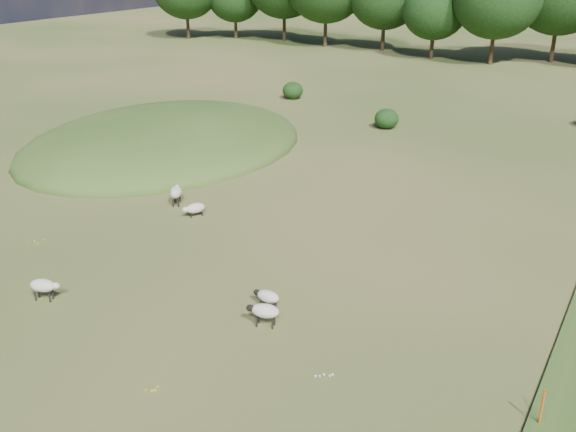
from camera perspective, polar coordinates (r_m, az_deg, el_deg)
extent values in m
plane|color=#2F531A|center=(42.49, 8.87, 6.53)|extent=(160.00, 160.00, 0.00)
ellipsoid|color=#33561E|center=(42.07, -10.89, 6.22)|extent=(16.00, 20.00, 4.00)
cylinder|color=black|center=(91.87, -8.89, 16.48)|extent=(0.44, 0.44, 3.77)
cylinder|color=black|center=(91.56, -4.67, 16.44)|extent=(0.44, 0.44, 3.12)
cylinder|color=black|center=(88.56, -0.34, 16.65)|extent=(0.44, 0.44, 4.21)
cylinder|color=black|center=(83.52, 3.34, 16.22)|extent=(0.44, 0.44, 4.18)
cylinder|color=black|center=(81.02, 8.45, 15.61)|extent=(0.44, 0.44, 3.61)
cylinder|color=black|center=(75.95, 12.67, 14.62)|extent=(0.44, 0.44, 3.02)
ellipsoid|color=black|center=(75.54, 12.92, 17.38)|extent=(7.04, 7.04, 6.34)
cylinder|color=black|center=(73.61, 17.68, 14.21)|extent=(0.44, 0.44, 3.90)
cylinder|color=black|center=(77.34, 22.55, 14.07)|extent=(0.44, 0.44, 4.22)
ellipsoid|color=black|center=(45.58, 8.75, 8.55)|extent=(1.68, 1.68, 1.38)
ellipsoid|color=black|center=(54.15, 0.42, 11.10)|extent=(1.72, 1.72, 1.40)
cylinder|color=#D8590C|center=(18.78, 21.62, -15.61)|extent=(0.06, 0.06, 1.20)
ellipsoid|color=beige|center=(31.89, -9.93, 2.10)|extent=(1.04, 1.19, 0.54)
ellipsoid|color=silver|center=(32.40, -9.81, 2.53)|extent=(0.40, 0.43, 0.27)
cylinder|color=black|center=(32.35, -10.04, 1.53)|extent=(0.08, 0.08, 0.38)
cylinder|color=black|center=(32.31, -9.58, 1.54)|extent=(0.08, 0.08, 0.38)
cylinder|color=black|center=(31.79, -10.18, 1.13)|extent=(0.08, 0.08, 0.38)
cylinder|color=black|center=(31.75, -9.71, 1.13)|extent=(0.08, 0.08, 0.38)
ellipsoid|color=beige|center=(21.57, -2.03, -8.43)|extent=(1.05, 0.75, 0.49)
ellipsoid|color=black|center=(21.68, -3.35, -8.17)|extent=(0.36, 0.31, 0.24)
cylinder|color=black|center=(21.76, -2.81, -9.42)|extent=(0.07, 0.07, 0.35)
cylinder|color=black|center=(21.95, -2.63, -9.10)|extent=(0.07, 0.07, 0.35)
cylinder|color=black|center=(21.63, -1.39, -9.62)|extent=(0.07, 0.07, 0.35)
cylinder|color=black|center=(21.82, -1.23, -9.29)|extent=(0.07, 0.07, 0.35)
ellipsoid|color=beige|center=(22.79, -1.77, -7.16)|extent=(0.87, 0.46, 0.44)
ellipsoid|color=black|center=(23.00, -2.77, -6.79)|extent=(0.28, 0.21, 0.22)
cylinder|color=black|center=(22.98, -2.45, -7.77)|extent=(0.06, 0.06, 0.16)
cylinder|color=black|center=(23.14, -2.15, -7.53)|extent=(0.06, 0.06, 0.16)
cylinder|color=black|center=(22.75, -1.37, -8.10)|extent=(0.06, 0.06, 0.16)
cylinder|color=black|center=(22.90, -1.08, -7.87)|extent=(0.06, 0.06, 0.16)
ellipsoid|color=beige|center=(24.67, -20.99, -5.79)|extent=(1.06, 0.81, 0.48)
ellipsoid|color=silver|center=(24.42, -19.95, -5.85)|extent=(0.37, 0.33, 0.24)
cylinder|color=black|center=(24.82, -20.17, -6.57)|extent=(0.07, 0.07, 0.34)
cylinder|color=black|center=(24.65, -20.43, -6.83)|extent=(0.07, 0.07, 0.34)
cylinder|color=black|center=(25.09, -21.27, -6.42)|extent=(0.07, 0.07, 0.34)
cylinder|color=black|center=(24.91, -21.54, -6.68)|extent=(0.07, 0.07, 0.34)
ellipsoid|color=beige|center=(30.43, -8.23, 0.70)|extent=(0.88, 1.05, 0.48)
ellipsoid|color=silver|center=(30.26, -9.11, 0.58)|extent=(0.34, 0.37, 0.24)
cylinder|color=black|center=(30.37, -8.58, -0.04)|extent=(0.07, 0.07, 0.17)
cylinder|color=black|center=(30.57, -8.74, 0.11)|extent=(0.07, 0.07, 0.17)
cylinder|color=black|center=(30.55, -7.64, 0.16)|extent=(0.07, 0.07, 0.17)
cylinder|color=black|center=(30.75, -7.81, 0.31)|extent=(0.07, 0.07, 0.17)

